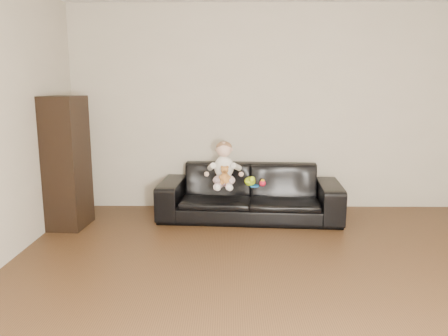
{
  "coord_description": "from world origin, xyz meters",
  "views": [
    {
      "loc": [
        -0.47,
        -2.9,
        1.6
      ],
      "look_at": [
        -0.53,
        2.15,
        0.64
      ],
      "focal_mm": 35.0,
      "sensor_mm": 36.0,
      "label": 1
    }
  ],
  "objects_px": {
    "cabinet": "(67,163)",
    "sofa": "(250,192)",
    "toy_rattle": "(263,183)",
    "teddy_bear": "(225,175)",
    "baby": "(224,167)",
    "toy_blue_disc": "(254,186)",
    "toy_green": "(250,181)"
  },
  "relations": [
    {
      "from": "cabinet",
      "to": "toy_blue_disc",
      "type": "relative_size",
      "value": 13.3
    },
    {
      "from": "sofa",
      "to": "toy_rattle",
      "type": "distance_m",
      "value": 0.24
    },
    {
      "from": "teddy_bear",
      "to": "toy_green",
      "type": "xyz_separation_m",
      "value": [
        0.3,
        0.2,
        -0.12
      ]
    },
    {
      "from": "toy_rattle",
      "to": "toy_blue_disc",
      "type": "xyz_separation_m",
      "value": [
        -0.1,
        0.0,
        -0.03
      ]
    },
    {
      "from": "teddy_bear",
      "to": "baby",
      "type": "bearing_deg",
      "value": 89.15
    },
    {
      "from": "cabinet",
      "to": "sofa",
      "type": "bearing_deg",
      "value": 13.66
    },
    {
      "from": "baby",
      "to": "toy_rattle",
      "type": "xyz_separation_m",
      "value": [
        0.46,
        0.0,
        -0.2
      ]
    },
    {
      "from": "baby",
      "to": "toy_blue_disc",
      "type": "relative_size",
      "value": 4.8
    },
    {
      "from": "sofa",
      "to": "baby",
      "type": "relative_size",
      "value": 4.06
    },
    {
      "from": "teddy_bear",
      "to": "toy_rattle",
      "type": "height_order",
      "value": "teddy_bear"
    },
    {
      "from": "sofa",
      "to": "toy_blue_disc",
      "type": "height_order",
      "value": "sofa"
    },
    {
      "from": "cabinet",
      "to": "toy_blue_disc",
      "type": "xyz_separation_m",
      "value": [
        2.12,
        0.23,
        -0.32
      ]
    },
    {
      "from": "toy_green",
      "to": "toy_rattle",
      "type": "distance_m",
      "value": 0.15
    },
    {
      "from": "cabinet",
      "to": "baby",
      "type": "relative_size",
      "value": 2.77
    },
    {
      "from": "sofa",
      "to": "cabinet",
      "type": "xyz_separation_m",
      "value": [
        -2.07,
        -0.35,
        0.42
      ]
    },
    {
      "from": "toy_green",
      "to": "sofa",
      "type": "bearing_deg",
      "value": 89.2
    },
    {
      "from": "sofa",
      "to": "cabinet",
      "type": "relative_size",
      "value": 1.47
    },
    {
      "from": "cabinet",
      "to": "teddy_bear",
      "type": "bearing_deg",
      "value": 6.29
    },
    {
      "from": "teddy_bear",
      "to": "toy_blue_disc",
      "type": "xyz_separation_m",
      "value": [
        0.35,
        0.16,
        -0.16
      ]
    },
    {
      "from": "sofa",
      "to": "teddy_bear",
      "type": "distance_m",
      "value": 0.49
    },
    {
      "from": "baby",
      "to": "toy_green",
      "type": "height_order",
      "value": "baby"
    },
    {
      "from": "cabinet",
      "to": "toy_green",
      "type": "relative_size",
      "value": 9.27
    },
    {
      "from": "toy_green",
      "to": "toy_rattle",
      "type": "xyz_separation_m",
      "value": [
        0.15,
        -0.03,
        -0.02
      ]
    },
    {
      "from": "toy_rattle",
      "to": "cabinet",
      "type": "bearing_deg",
      "value": -174.07
    },
    {
      "from": "sofa",
      "to": "toy_green",
      "type": "bearing_deg",
      "value": -86.56
    },
    {
      "from": "teddy_bear",
      "to": "toy_blue_disc",
      "type": "distance_m",
      "value": 0.42
    },
    {
      "from": "toy_green",
      "to": "toy_rattle",
      "type": "bearing_deg",
      "value": -12.57
    },
    {
      "from": "toy_green",
      "to": "toy_blue_disc",
      "type": "height_order",
      "value": "toy_green"
    },
    {
      "from": "cabinet",
      "to": "toy_green",
      "type": "height_order",
      "value": "cabinet"
    },
    {
      "from": "toy_blue_disc",
      "to": "baby",
      "type": "bearing_deg",
      "value": -179.91
    },
    {
      "from": "teddy_bear",
      "to": "toy_green",
      "type": "bearing_deg",
      "value": 28.9
    },
    {
      "from": "sofa",
      "to": "cabinet",
      "type": "bearing_deg",
      "value": -166.18
    }
  ]
}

